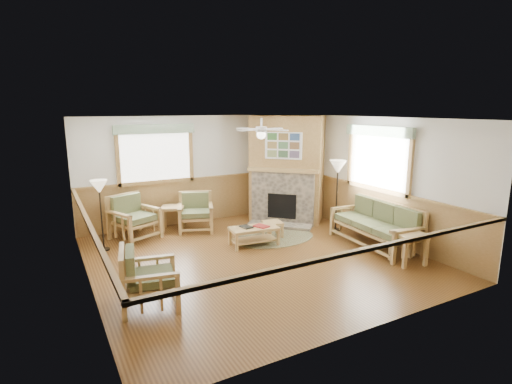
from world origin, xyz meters
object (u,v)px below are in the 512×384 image
armchair_back_left (134,217)px  floor_lamp_left (101,215)px  footstool (273,229)px  coffee_table (254,236)px  sofa (375,225)px  armchair_back_right (196,212)px  floor_lamp_right (337,196)px  armchair_left (150,277)px  end_table_chairs (173,218)px  end_table_sofa (408,248)px

armchair_back_left → floor_lamp_left: (-0.74, -0.45, 0.25)m
footstool → coffee_table: bearing=-154.4°
sofa → armchair_back_right: size_ratio=2.28×
armchair_back_right → coffee_table: 1.78m
armchair_back_right → footstool: (1.37, -1.30, -0.27)m
sofa → armchair_back_right: bearing=-130.2°
armchair_back_left → armchair_back_right: armchair_back_left is taller
sofa → floor_lamp_right: bearing=-176.1°
armchair_back_right → armchair_left: armchair_left is taller
armchair_back_left → coffee_table: size_ratio=0.97×
armchair_back_right → end_table_chairs: size_ratio=1.52×
sofa → coffee_table: (-2.23, 1.24, -0.26)m
floor_lamp_left → armchair_back_right: bearing=9.8°
end_table_chairs → end_table_sofa: 5.31m
coffee_table → footstool: (0.65, 0.31, -0.03)m
armchair_left → end_table_chairs: armchair_left is taller
armchair_back_right → coffee_table: armchair_back_right is taller
sofa → armchair_left: (-4.84, -0.35, -0.02)m
armchair_left → end_table_chairs: (1.43, 3.50, -0.16)m
sofa → end_table_chairs: sofa is taller
coffee_table → end_table_sofa: bearing=-40.7°
coffee_table → end_table_sofa: (2.09, -2.27, 0.10)m
armchair_left → floor_lamp_right: bearing=-60.3°
armchair_left → floor_lamp_left: size_ratio=0.61×
armchair_back_left → sofa: bearing=-57.7°
armchair_back_right → footstool: size_ratio=2.19×
sofa → floor_lamp_left: size_ratio=1.37×
armchair_left → coffee_table: size_ratio=0.89×
coffee_table → end_table_chairs: end_table_chairs is taller
armchair_back_left → footstool: armchair_back_left is taller
armchair_back_left → floor_lamp_left: size_ratio=0.66×
end_table_chairs → floor_lamp_left: floor_lamp_left is taller
sofa → coffee_table: bearing=-115.2°
armchair_left → floor_lamp_left: floor_lamp_left is taller
armchair_back_right → footstool: armchair_back_right is taller
footstool → sofa: bearing=-44.5°
armchair_back_left → end_table_chairs: size_ratio=1.67×
end_table_chairs → footstool: (1.83, -1.60, -0.12)m
floor_lamp_left → armchair_back_left: bearing=31.2°
coffee_table → end_table_sofa: size_ratio=1.68×
armchair_back_right → armchair_left: size_ratio=0.99×
armchair_back_left → coffee_table: armchair_back_left is taller
armchair_back_right → floor_lamp_right: 3.38m
armchair_left → end_table_sofa: bearing=-86.8°
armchair_back_right → floor_lamp_right: (2.95, -1.60, 0.41)m
end_table_chairs → armchair_back_right: bearing=-32.9°
end_table_sofa → end_table_chairs: bearing=128.1°
armchair_back_left → armchair_left: armchair_back_left is taller
floor_lamp_right → sofa: bearing=-90.0°
coffee_table → floor_lamp_left: 3.17m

